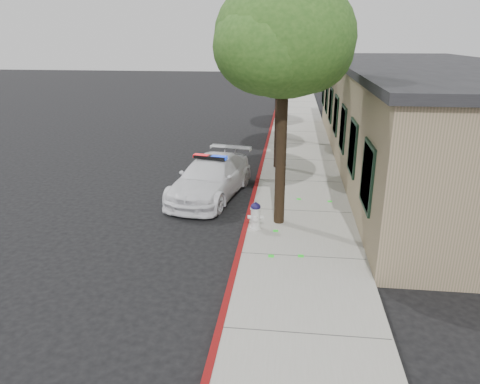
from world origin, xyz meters
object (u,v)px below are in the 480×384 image
Objects in this scene: clapboard_building at (426,117)px; police_car at (211,178)px; street_tree_near at (285,43)px; fire_hydrant at (256,216)px; street_tree_mid at (280,56)px; street_tree_far at (284,43)px.

clapboard_building reaches higher than police_car.
police_car is at bearing -150.26° from clapboard_building.
street_tree_near is at bearing -32.83° from police_car.
street_tree_mid is (0.37, 6.30, 3.99)m from fire_hydrant.
street_tree_near is (-5.69, -6.96, 2.95)m from clapboard_building.
street_tree_near reaches higher than clapboard_building.
fire_hydrant is (1.78, -2.87, -0.13)m from police_car.
clapboard_building is 9.95m from fire_hydrant.
clapboard_building is 6.55m from street_tree_mid.
street_tree_near is 11.15m from street_tree_far.
street_tree_far reaches higher than police_car.
street_tree_mid is (-5.97, -1.20, 2.40)m from clapboard_building.
fire_hydrant is 0.13× the size of street_tree_mid.
street_tree_near is at bearing -87.24° from street_tree_mid.
street_tree_far is at bearing 89.75° from street_tree_mid.
street_tree_mid is at bearing -90.25° from street_tree_far.
fire_hydrant is 4.61m from street_tree_near.
street_tree_mid is at bearing 81.88° from fire_hydrant.
clapboard_building is at bearing 40.58° from police_car.
police_car is at bearing -103.82° from street_tree_far.
street_tree_far reaches higher than fire_hydrant.
street_tree_far is at bearing 83.33° from fire_hydrant.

